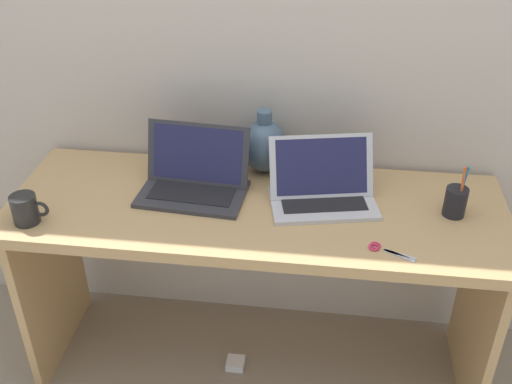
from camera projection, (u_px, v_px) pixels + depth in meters
name	position (u px, v px, depth m)	size (l,w,h in m)	color
ground_plane	(256.00, 361.00, 2.45)	(6.00, 6.00, 0.00)	gray
back_wall	(268.00, 44.00, 2.09)	(4.40, 0.04, 2.40)	beige
desk	(256.00, 241.00, 2.13)	(1.68, 0.59, 0.76)	tan
laptop_left	(195.00, 175.00, 2.09)	(0.38, 0.26, 0.22)	#333338
laptop_right	(322.00, 186.00, 2.04)	(0.39, 0.29, 0.21)	silver
green_vase	(264.00, 145.00, 2.19)	(0.16, 0.16, 0.24)	slate
coffee_mug	(26.00, 209.00, 1.93)	(0.12, 0.08, 0.10)	black
pen_cup	(456.00, 201.00, 1.97)	(0.07, 0.07, 0.19)	black
scissors	(384.00, 249.00, 1.83)	(0.14, 0.09, 0.01)	#B7B7BC
power_brick	(235.00, 363.00, 2.42)	(0.07, 0.07, 0.03)	white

